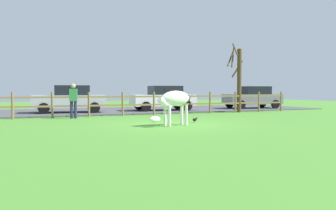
# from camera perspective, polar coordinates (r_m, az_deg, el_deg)

# --- Properties ---
(ground_plane) EXTENTS (60.00, 60.00, 0.00)m
(ground_plane) POSITION_cam_1_polar(r_m,az_deg,el_deg) (13.13, 0.61, -3.29)
(ground_plane) COLOR #47842D
(parking_asphalt) EXTENTS (28.00, 7.40, 0.05)m
(parking_asphalt) POSITION_cam_1_polar(r_m,az_deg,el_deg) (21.95, -9.11, -0.93)
(parking_asphalt) COLOR #47474C
(parking_asphalt) RESTS_ON ground_plane
(paddock_fence) EXTENTS (20.92, 0.11, 1.24)m
(paddock_fence) POSITION_cam_1_polar(r_m,az_deg,el_deg) (17.61, -7.68, 0.45)
(paddock_fence) COLOR olive
(paddock_fence) RESTS_ON ground_plane
(bare_tree) EXTENTS (1.25, 1.12, 4.18)m
(bare_tree) POSITION_cam_1_polar(r_m,az_deg,el_deg) (20.82, 11.85, 4.57)
(bare_tree) COLOR #513A23
(bare_tree) RESTS_ON ground_plane
(zebra) EXTENTS (1.91, 0.76, 1.41)m
(zebra) POSITION_cam_1_polar(r_m,az_deg,el_deg) (12.54, 1.01, 0.68)
(zebra) COLOR white
(zebra) RESTS_ON ground_plane
(crow_on_grass) EXTENTS (0.22, 0.10, 0.20)m
(crow_on_grass) POSITION_cam_1_polar(r_m,az_deg,el_deg) (13.88, 4.57, -2.46)
(crow_on_grass) COLOR black
(crow_on_grass) RESTS_ON ground_plane
(parked_car_white) EXTENTS (4.09, 2.07, 1.56)m
(parked_car_white) POSITION_cam_1_polar(r_m,az_deg,el_deg) (21.51, -0.78, 1.21)
(parked_car_white) COLOR white
(parked_car_white) RESTS_ON parking_asphalt
(parked_car_grey) EXTENTS (4.16, 2.22, 1.56)m
(parked_car_grey) POSITION_cam_1_polar(r_m,az_deg,el_deg) (24.84, 14.15, 1.31)
(parked_car_grey) COLOR slate
(parked_car_grey) RESTS_ON parking_asphalt
(parked_car_silver) EXTENTS (4.15, 2.19, 1.56)m
(parked_car_silver) POSITION_cam_1_polar(r_m,az_deg,el_deg) (20.19, -16.27, 1.03)
(parked_car_silver) COLOR #B7BABF
(parked_car_silver) RESTS_ON parking_asphalt
(visitor_near_fence) EXTENTS (0.40, 0.29, 1.64)m
(visitor_near_fence) POSITION_cam_1_polar(r_m,az_deg,el_deg) (16.47, -15.73, 0.95)
(visitor_near_fence) COLOR #232847
(visitor_near_fence) RESTS_ON ground_plane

